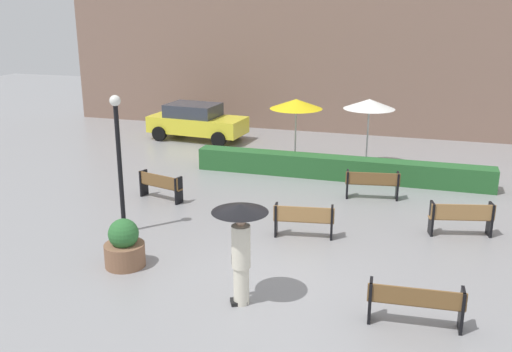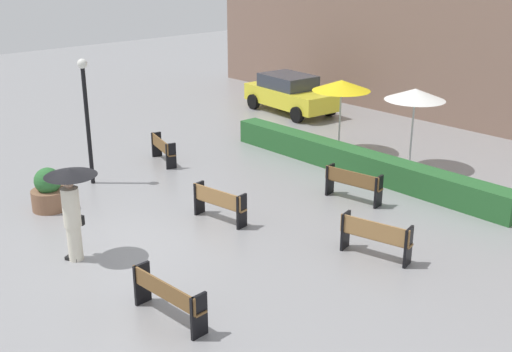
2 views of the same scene
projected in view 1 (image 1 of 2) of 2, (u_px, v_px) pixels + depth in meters
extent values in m
plane|color=gray|center=(254.00, 288.00, 12.35)|extent=(60.00, 60.00, 0.00)
cube|color=brown|center=(161.00, 186.00, 17.72)|extent=(1.54, 0.63, 0.04)
cube|color=brown|center=(158.00, 181.00, 17.55)|extent=(1.49, 0.45, 0.38)
cube|color=black|center=(144.00, 183.00, 18.07)|extent=(0.15, 0.33, 0.83)
cube|color=black|center=(179.00, 191.00, 17.35)|extent=(0.15, 0.33, 0.83)
cube|color=#9E7242|center=(304.00, 220.00, 14.92)|extent=(1.58, 0.48, 0.04)
cube|color=#9E7242|center=(304.00, 214.00, 14.72)|extent=(1.55, 0.28, 0.40)
cube|color=black|center=(276.00, 220.00, 15.00)|extent=(0.11, 0.35, 0.87)
cube|color=black|center=(332.00, 223.00, 14.81)|extent=(0.11, 0.35, 0.87)
cube|color=brown|center=(372.00, 183.00, 17.80)|extent=(1.66, 0.51, 0.04)
cube|color=brown|center=(373.00, 179.00, 17.59)|extent=(1.63, 0.29, 0.37)
cube|color=black|center=(347.00, 184.00, 17.89)|extent=(0.12, 0.37, 0.87)
cube|color=black|center=(397.00, 186.00, 17.69)|extent=(0.12, 0.37, 0.87)
cube|color=#9E7242|center=(461.00, 218.00, 15.03)|extent=(1.65, 0.63, 0.04)
cube|color=#9E7242|center=(463.00, 212.00, 14.82)|extent=(1.59, 0.41, 0.41)
cube|color=black|center=(431.00, 218.00, 15.06)|extent=(0.14, 0.37, 0.90)
cube|color=black|center=(490.00, 220.00, 14.97)|extent=(0.14, 0.37, 0.90)
cube|color=brown|center=(415.00, 302.00, 10.84)|extent=(1.80, 0.37, 0.04)
cube|color=brown|center=(416.00, 297.00, 10.64)|extent=(1.79, 0.15, 0.35)
cube|color=black|center=(370.00, 300.00, 11.01)|extent=(0.08, 0.37, 0.84)
cube|color=black|center=(462.00, 310.00, 10.65)|extent=(0.08, 0.37, 0.84)
cylinder|color=silver|center=(241.00, 285.00, 11.63)|extent=(0.32, 0.32, 0.82)
cube|color=black|center=(239.00, 302.00, 11.73)|extent=(0.40, 0.38, 0.08)
cylinder|color=silver|center=(241.00, 246.00, 11.38)|extent=(0.38, 0.38, 0.88)
sphere|color=tan|center=(241.00, 221.00, 11.22)|extent=(0.21, 0.21, 0.21)
cube|color=black|center=(239.00, 260.00, 11.70)|extent=(0.29, 0.22, 0.22)
cylinder|color=black|center=(240.00, 229.00, 11.38)|extent=(0.02, 0.02, 0.90)
cone|color=black|center=(240.00, 208.00, 11.24)|extent=(1.13, 1.13, 0.16)
cylinder|color=brown|center=(125.00, 255.00, 13.33)|extent=(0.93, 0.93, 0.54)
sphere|color=#2D6B33|center=(123.00, 234.00, 13.17)|extent=(0.70, 0.70, 0.70)
cylinder|color=black|center=(120.00, 171.00, 14.85)|extent=(0.12, 0.12, 3.40)
sphere|color=white|center=(115.00, 101.00, 14.31)|extent=(0.28, 0.28, 0.28)
cylinder|color=silver|center=(295.00, 135.00, 21.23)|extent=(0.06, 0.06, 2.30)
cone|color=yellow|center=(296.00, 104.00, 20.89)|extent=(1.92, 1.92, 0.35)
cylinder|color=silver|center=(367.00, 136.00, 20.86)|extent=(0.06, 0.06, 2.36)
cone|color=white|center=(369.00, 104.00, 20.51)|extent=(1.84, 1.84, 0.35)
cube|color=#28602D|center=(340.00, 168.00, 19.78)|extent=(10.13, 0.70, 0.76)
cube|color=#846656|center=(357.00, 35.00, 25.70)|extent=(28.00, 1.20, 8.79)
cube|color=yellow|center=(198.00, 124.00, 25.27)|extent=(4.34, 2.11, 0.70)
cube|color=#333842|center=(193.00, 110.00, 25.15)|extent=(2.33, 1.80, 0.55)
cylinder|color=black|center=(235.00, 131.00, 25.64)|extent=(0.66, 0.27, 0.64)
cylinder|color=black|center=(219.00, 139.00, 24.09)|extent=(0.66, 0.27, 0.64)
cylinder|color=black|center=(179.00, 126.00, 26.65)|extent=(0.66, 0.27, 0.64)
cylinder|color=black|center=(159.00, 134.00, 25.09)|extent=(0.66, 0.27, 0.64)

